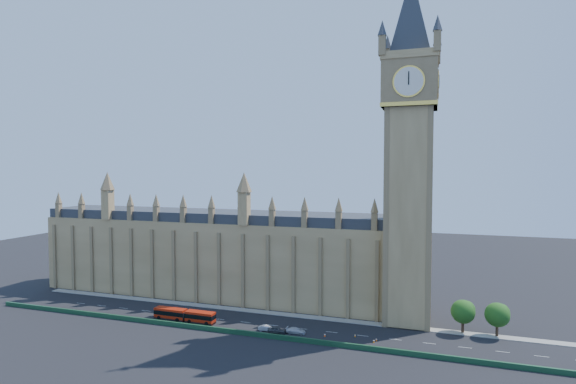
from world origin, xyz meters
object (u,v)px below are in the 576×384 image
(red_bus, at_px, (184,315))
(car_white, at_px, (296,331))
(car_grey, at_px, (277,330))
(car_silver, at_px, (266,328))

(red_bus, relative_size, car_white, 3.61)
(red_bus, relative_size, car_grey, 3.96)
(red_bus, distance_m, car_grey, 27.41)
(car_grey, xyz_separation_m, car_white, (4.71, 1.21, -0.05))
(car_silver, bearing_deg, car_white, -86.18)
(car_silver, xyz_separation_m, car_white, (7.82, 0.59, 0.04))
(car_grey, distance_m, car_silver, 3.17)
(car_grey, relative_size, car_silver, 1.09)
(red_bus, relative_size, car_silver, 4.31)
(car_grey, relative_size, car_white, 0.91)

